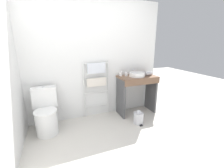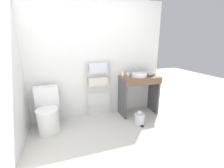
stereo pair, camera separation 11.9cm
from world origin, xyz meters
TOP-DOWN VIEW (x-y plane):
  - ground_plane at (0.00, 0.00)m, footprint 12.00×12.00m
  - wall_back at (0.00, 1.56)m, footprint 2.91×0.12m
  - wall_side at (-1.39, 0.75)m, footprint 0.12×2.23m
  - toilet at (-0.98, 1.19)m, footprint 0.41×0.51m
  - towel_radiator at (0.02, 1.45)m, footprint 0.54×0.06m
  - vanity_counter at (0.87, 1.26)m, footprint 0.81×0.47m
  - sink_basin at (0.85, 1.24)m, footprint 0.33×0.33m
  - faucet at (0.85, 1.42)m, footprint 0.02×0.10m
  - cup_near_wall at (0.55, 1.42)m, footprint 0.07×0.07m
  - cup_near_edge at (0.66, 1.37)m, footprint 0.07×0.07m
  - hair_dryer at (1.13, 1.25)m, footprint 0.19×0.19m
  - trash_bin at (0.67, 0.83)m, footprint 0.19×0.23m

SIDE VIEW (x-z plane):
  - ground_plane at x=0.00m, z-range 0.00..0.00m
  - trash_bin at x=0.67m, z-range -0.02..0.26m
  - toilet at x=-0.98m, z-range -0.06..0.73m
  - vanity_counter at x=0.87m, z-range 0.14..0.98m
  - towel_radiator at x=0.02m, z-range 0.23..1.42m
  - cup_near_edge at x=0.66m, z-range 0.85..0.93m
  - hair_dryer at x=1.13m, z-range 0.85..0.94m
  - sink_basin at x=0.85m, z-range 0.85..0.93m
  - cup_near_wall at x=0.55m, z-range 0.85..0.94m
  - faucet at x=0.85m, z-range 0.87..1.00m
  - wall_back at x=0.00m, z-range 0.00..2.37m
  - wall_side at x=-1.39m, z-range 0.00..2.37m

